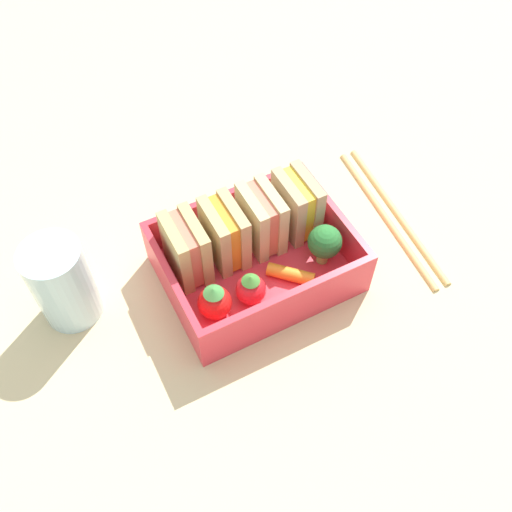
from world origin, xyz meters
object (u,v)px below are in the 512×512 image
(sandwich_center, at_px, (261,219))
(broccoli_floret, at_px, (325,243))
(drinking_glass, at_px, (62,283))
(sandwich_center_left, at_px, (225,234))
(carrot_stick_far_left, at_px, (291,274))
(chopstick_pair, at_px, (393,215))
(sandwich_center_right, at_px, (297,205))
(strawberry_far_left, at_px, (215,302))
(strawberry_left, at_px, (251,289))
(sandwich_left, at_px, (186,249))

(sandwich_center, relative_size, broccoli_floret, 1.41)
(drinking_glass, bearing_deg, sandwich_center_left, -6.22)
(carrot_stick_far_left, height_order, chopstick_pair, carrot_stick_far_left)
(chopstick_pair, height_order, drinking_glass, drinking_glass)
(sandwich_center_left, height_order, carrot_stick_far_left, sandwich_center_left)
(sandwich_center_right, distance_m, drinking_glass, 0.21)
(strawberry_far_left, height_order, strawberry_left, strawberry_far_left)
(sandwich_center, relative_size, strawberry_far_left, 1.71)
(sandwich_center_left, bearing_deg, strawberry_far_left, -124.03)
(broccoli_floret, bearing_deg, strawberry_far_left, -177.65)
(sandwich_center_left, bearing_deg, strawberry_left, -91.62)
(sandwich_center_right, relative_size, broccoli_floret, 1.41)
(carrot_stick_far_left, bearing_deg, chopstick_pair, 10.04)
(carrot_stick_far_left, height_order, broccoli_floret, broccoli_floret)
(strawberry_left, bearing_deg, strawberry_far_left, 177.11)
(sandwich_left, bearing_deg, chopstick_pair, -7.58)
(sandwich_left, bearing_deg, broccoli_floret, -22.78)
(sandwich_center_right, height_order, strawberry_far_left, sandwich_center_right)
(sandwich_center, height_order, carrot_stick_far_left, sandwich_center)
(strawberry_left, bearing_deg, chopstick_pair, 8.44)
(sandwich_center_right, bearing_deg, strawberry_left, -144.68)
(sandwich_left, height_order, strawberry_left, sandwich_left)
(sandwich_center_right, height_order, chopstick_pair, sandwich_center_right)
(sandwich_center_left, xyz_separation_m, drinking_glass, (-0.14, 0.02, -0.00))
(strawberry_left, bearing_deg, carrot_stick_far_left, 3.22)
(sandwich_center, distance_m, strawberry_far_left, 0.09)
(strawberry_far_left, distance_m, broccoli_floret, 0.11)
(strawberry_far_left, distance_m, chopstick_pair, 0.21)
(sandwich_left, bearing_deg, strawberry_far_left, -87.77)
(broccoli_floret, relative_size, chopstick_pair, 0.23)
(sandwich_left, distance_m, broccoli_floret, 0.12)
(sandwich_center, height_order, strawberry_left, sandwich_center)
(carrot_stick_far_left, bearing_deg, strawberry_left, -176.78)
(chopstick_pair, distance_m, drinking_glass, 0.32)
(sandwich_center, height_order, strawberry_far_left, sandwich_center)
(sandwich_left, distance_m, sandwich_center, 0.07)
(sandwich_left, xyz_separation_m, sandwich_center_right, (0.11, 0.00, 0.00))
(sandwich_center_left, relative_size, carrot_stick_far_left, 1.42)
(sandwich_center_left, height_order, sandwich_center, same)
(sandwich_center, height_order, drinking_glass, drinking_glass)
(sandwich_center_left, distance_m, sandwich_center_right, 0.07)
(sandwich_left, distance_m, drinking_glass, 0.11)
(sandwich_center_left, bearing_deg, drinking_glass, 173.78)
(drinking_glass, bearing_deg, strawberry_left, -26.04)
(sandwich_center_right, bearing_deg, chopstick_pair, -15.86)
(sandwich_center, xyz_separation_m, sandwich_center_right, (0.04, 0.00, 0.00))
(sandwich_center, distance_m, strawberry_left, 0.07)
(sandwich_center_right, relative_size, strawberry_far_left, 1.71)
(sandwich_left, xyz_separation_m, strawberry_far_left, (0.00, -0.05, -0.01))
(sandwich_left, height_order, sandwich_center, same)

